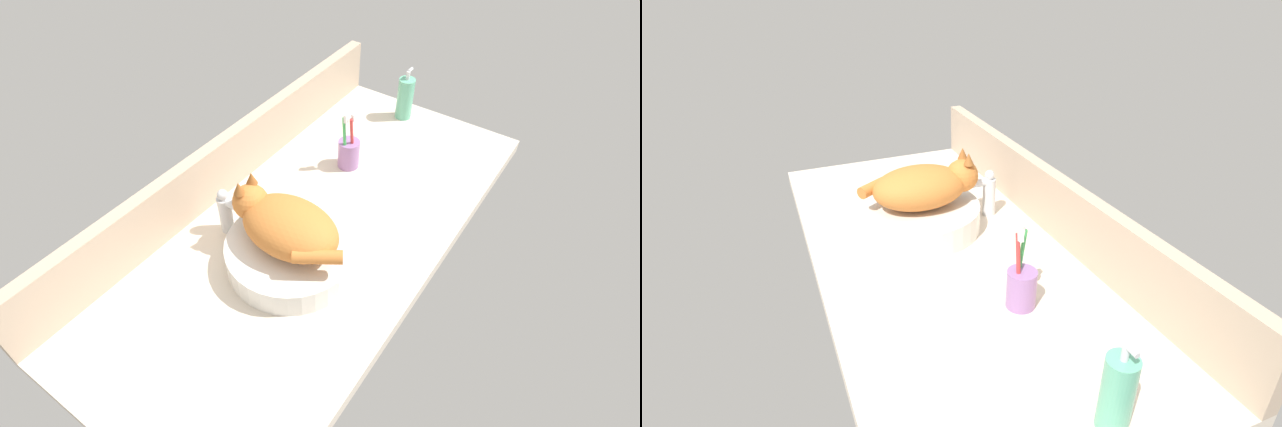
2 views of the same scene
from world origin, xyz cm
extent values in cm
cube|color=beige|center=(0.00, 0.00, -2.00)|extent=(135.84, 63.77, 4.00)
cube|color=tan|center=(0.00, 30.08, 8.21)|extent=(135.84, 3.60, 16.41)
cylinder|color=silver|center=(-13.31, -2.05, 3.40)|extent=(31.92, 31.92, 6.80)
ellipsoid|color=#CC7533|center=(-13.31, -2.05, 12.30)|extent=(17.63, 25.42, 11.00)
sphere|color=#CC7533|center=(-13.01, 9.82, 13.80)|extent=(8.80, 8.80, 8.80)
cone|color=#995726|center=(-15.18, 10.88, 19.20)|extent=(2.80, 2.80, 3.20)
cone|color=#995726|center=(-10.79, 10.76, 19.20)|extent=(2.80, 2.80, 3.20)
cylinder|color=#CC7533|center=(-17.41, -12.58, 12.80)|extent=(8.66, 10.97, 3.20)
cylinder|color=silver|center=(-13.82, 18.41, 5.50)|extent=(3.60, 3.60, 11.00)
cylinder|color=silver|center=(-13.70, 13.41, 10.40)|extent=(2.45, 10.05, 2.20)
sphere|color=silver|center=(-13.82, 18.41, 12.20)|extent=(2.80, 2.80, 2.80)
cylinder|color=#60B793|center=(59.11, 5.45, 6.96)|extent=(5.32, 5.32, 13.92)
cylinder|color=silver|center=(59.11, 5.45, 15.32)|extent=(1.20, 1.20, 2.80)
cylinder|color=silver|center=(60.31, 5.45, 16.72)|extent=(2.20, 1.00, 1.00)
cylinder|color=#996BA8|center=(26.61, 6.75, 4.31)|extent=(6.41, 6.41, 8.62)
cylinder|color=#D13838|center=(26.64, 5.79, 8.90)|extent=(3.39, 0.97, 16.95)
cube|color=white|center=(26.64, 5.79, 17.40)|extent=(1.54, 0.81, 2.55)
cylinder|color=green|center=(24.72, 7.10, 8.90)|extent=(1.19, 2.45, 17.02)
cube|color=white|center=(24.72, 7.10, 17.40)|extent=(1.24, 1.02, 2.48)
camera|label=1|loc=(-74.79, -52.77, 95.01)|focal=28.00mm
camera|label=2|loc=(100.38, -37.56, 66.96)|focal=28.00mm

